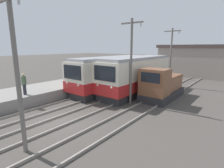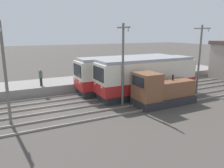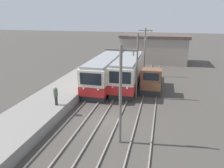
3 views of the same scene
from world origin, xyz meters
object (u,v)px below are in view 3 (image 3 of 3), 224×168
Objects in this scene: catenary_mast_mid at (137,64)px; commuter_train_left at (105,74)px; shunting_locomotive at (152,80)px; catenary_mast_far at (145,51)px; commuter_train_center at (128,73)px; catenary_mast_near at (121,92)px; person_on_platform at (56,95)px.

commuter_train_left is at bearing 146.13° from catenary_mast_mid.
catenary_mast_far reaches higher than shunting_locomotive.
catenary_mast_near is at bearing -83.23° from commuter_train_center.
catenary_mast_near reaches higher than commuter_train_left.
shunting_locomotive is 4.33m from catenary_mast_mid.
catenary_mast_near is 1.00× the size of catenary_mast_far.
commuter_train_left is at bearing 109.75° from catenary_mast_near.
catenary_mast_mid is at bearing -90.00° from catenary_mast_far.
catenary_mast_mid is 9.02m from person_on_platform.
catenary_mast_far is (0.00, 18.22, 0.00)m from catenary_mast_near.
commuter_train_center is 1.51× the size of catenary_mast_mid.
catenary_mast_far is 16.47m from person_on_platform.
catenary_mast_far reaches higher than person_on_platform.
shunting_locomotive is 12.08m from person_on_platform.
commuter_train_center is 6.00× the size of person_on_platform.
person_on_platform is at bearing -138.14° from catenary_mast_mid.
commuter_train_left is 2.88m from commuter_train_center.
catenary_mast_mid is 9.11m from catenary_mast_far.
commuter_train_center is 4.41m from catenary_mast_mid.
commuter_train_center is 1.51× the size of catenary_mast_near.
catenary_mast_mid is (0.00, 9.11, 0.00)m from catenary_mast_near.
commuter_train_left is at bearing -177.98° from shunting_locomotive.
catenary_mast_near is 3.98× the size of person_on_platform.
catenary_mast_near and catenary_mast_far have the same top height.
catenary_mast_far is at bearing 103.94° from shunting_locomotive.
shunting_locomotive is at bearing 2.02° from commuter_train_left.
catenary_mast_far is (0.00, 9.11, 0.00)m from catenary_mast_mid.
commuter_train_center reaches higher than person_on_platform.
catenary_mast_near reaches higher than person_on_platform.
commuter_train_center is at bearing 61.89° from person_on_platform.
catenary_mast_near is (1.51, -12.69, 2.07)m from commuter_train_center.
person_on_platform is (-8.05, -8.98, 0.71)m from shunting_locomotive.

